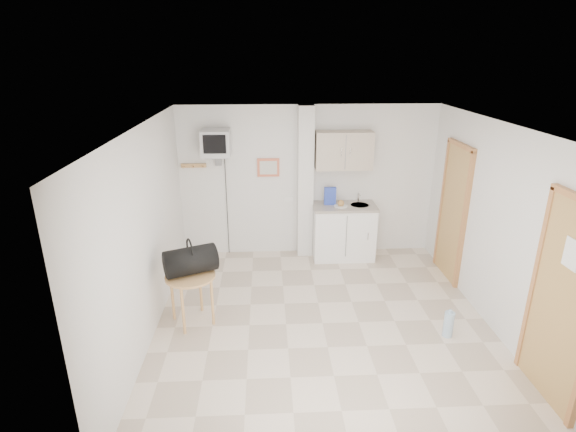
{
  "coord_description": "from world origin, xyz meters",
  "views": [
    {
      "loc": [
        -0.69,
        -4.89,
        3.26
      ],
      "look_at": [
        -0.41,
        0.6,
        1.25
      ],
      "focal_mm": 28.0,
      "sensor_mm": 36.0,
      "label": 1
    }
  ],
  "objects_px": {
    "crt_television": "(216,144)",
    "duffel_bag": "(191,261)",
    "water_bottle": "(449,324)",
    "round_table": "(191,282)"
  },
  "relations": [
    {
      "from": "crt_television",
      "to": "round_table",
      "type": "height_order",
      "value": "crt_television"
    },
    {
      "from": "round_table",
      "to": "water_bottle",
      "type": "bearing_deg",
      "value": -8.47
    },
    {
      "from": "crt_television",
      "to": "water_bottle",
      "type": "relative_size",
      "value": 5.93
    },
    {
      "from": "water_bottle",
      "to": "duffel_bag",
      "type": "bearing_deg",
      "value": 170.62
    },
    {
      "from": "crt_television",
      "to": "water_bottle",
      "type": "distance_m",
      "value": 4.17
    },
    {
      "from": "crt_television",
      "to": "duffel_bag",
      "type": "bearing_deg",
      "value": -95.85
    },
    {
      "from": "duffel_bag",
      "to": "water_bottle",
      "type": "bearing_deg",
      "value": -33.35
    },
    {
      "from": "crt_television",
      "to": "water_bottle",
      "type": "bearing_deg",
      "value": -38.83
    },
    {
      "from": "crt_television",
      "to": "water_bottle",
      "type": "xyz_separation_m",
      "value": [
        2.94,
        -2.37,
        -1.77
      ]
    },
    {
      "from": "water_bottle",
      "to": "crt_television",
      "type": "bearing_deg",
      "value": 141.17
    }
  ]
}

